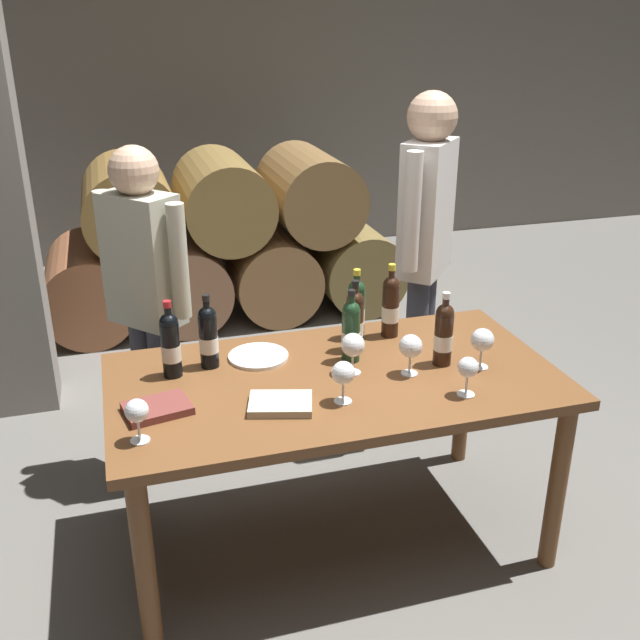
# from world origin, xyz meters

# --- Properties ---
(ground_plane) EXTENTS (14.00, 14.00, 0.00)m
(ground_plane) POSITION_xyz_m (0.00, 0.00, 0.00)
(ground_plane) COLOR #66635E
(cellar_back_wall) EXTENTS (10.00, 0.24, 2.80)m
(cellar_back_wall) POSITION_xyz_m (0.00, 4.20, 1.40)
(cellar_back_wall) COLOR gray
(cellar_back_wall) RESTS_ON ground_plane
(barrel_stack) EXTENTS (2.49, 0.90, 1.15)m
(barrel_stack) POSITION_xyz_m (-0.00, 2.60, 0.53)
(barrel_stack) COLOR #955B3A
(barrel_stack) RESTS_ON ground_plane
(dining_table) EXTENTS (1.70, 0.90, 0.76)m
(dining_table) POSITION_xyz_m (0.00, 0.00, 0.67)
(dining_table) COLOR brown
(dining_table) RESTS_ON ground_plane
(wine_bottle_0) EXTENTS (0.07, 0.07, 0.30)m
(wine_bottle_0) POSITION_xyz_m (0.19, 0.32, 0.89)
(wine_bottle_0) COLOR #19381E
(wine_bottle_0) RESTS_ON dining_table
(wine_bottle_1) EXTENTS (0.07, 0.07, 0.30)m
(wine_bottle_1) POSITION_xyz_m (-0.59, 0.18, 0.89)
(wine_bottle_1) COLOR black
(wine_bottle_1) RESTS_ON dining_table
(wine_bottle_2) EXTENTS (0.07, 0.07, 0.30)m
(wine_bottle_2) POSITION_xyz_m (0.10, 0.11, 0.89)
(wine_bottle_2) COLOR #19381E
(wine_bottle_2) RESTS_ON dining_table
(wine_bottle_3) EXTENTS (0.07, 0.07, 0.30)m
(wine_bottle_3) POSITION_xyz_m (-0.44, 0.22, 0.89)
(wine_bottle_3) COLOR black
(wine_bottle_3) RESTS_ON dining_table
(wine_bottle_4) EXTENTS (0.07, 0.07, 0.30)m
(wine_bottle_4) POSITION_xyz_m (0.43, -0.02, 0.89)
(wine_bottle_4) COLOR black
(wine_bottle_4) RESTS_ON dining_table
(wine_bottle_5) EXTENTS (0.07, 0.07, 0.30)m
(wine_bottle_5) POSITION_xyz_m (0.15, 0.20, 0.89)
(wine_bottle_5) COLOR black
(wine_bottle_5) RESTS_ON dining_table
(wine_bottle_6) EXTENTS (0.07, 0.07, 0.32)m
(wine_bottle_6) POSITION_xyz_m (0.34, 0.29, 0.90)
(wine_bottle_6) COLOR black
(wine_bottle_6) RESTS_ON dining_table
(wine_glass_0) EXTENTS (0.09, 0.09, 0.16)m
(wine_glass_0) POSITION_xyz_m (0.56, -0.09, 0.87)
(wine_glass_0) COLOR white
(wine_glass_0) RESTS_ON dining_table
(wine_glass_1) EXTENTS (0.08, 0.08, 0.15)m
(wine_glass_1) POSITION_xyz_m (0.41, -0.27, 0.87)
(wine_glass_1) COLOR white
(wine_glass_1) RESTS_ON dining_table
(wine_glass_2) EXTENTS (0.09, 0.09, 0.16)m
(wine_glass_2) POSITION_xyz_m (0.28, -0.06, 0.87)
(wine_glass_2) COLOR white
(wine_glass_2) RESTS_ON dining_table
(wine_glass_3) EXTENTS (0.08, 0.08, 0.16)m
(wine_glass_3) POSITION_xyz_m (-0.03, -0.20, 0.87)
(wine_glass_3) COLOR white
(wine_glass_3) RESTS_ON dining_table
(wine_glass_4) EXTENTS (0.08, 0.08, 0.15)m
(wine_glass_4) POSITION_xyz_m (-0.74, -0.25, 0.87)
(wine_glass_4) COLOR white
(wine_glass_4) RESTS_ON dining_table
(wine_glass_5) EXTENTS (0.09, 0.09, 0.16)m
(wine_glass_5) POSITION_xyz_m (0.07, 0.01, 0.88)
(wine_glass_5) COLOR white
(wine_glass_5) RESTS_ON dining_table
(tasting_notebook) EXTENTS (0.26, 0.21, 0.03)m
(tasting_notebook) POSITION_xyz_m (-0.25, -0.17, 0.77)
(tasting_notebook) COLOR #B2A893
(tasting_notebook) RESTS_ON dining_table
(leather_ledger) EXTENTS (0.25, 0.20, 0.03)m
(leather_ledger) POSITION_xyz_m (-0.67, -0.08, 0.77)
(leather_ledger) COLOR brown
(leather_ledger) RESTS_ON dining_table
(serving_plate) EXTENTS (0.24, 0.24, 0.01)m
(serving_plate) POSITION_xyz_m (-0.25, 0.24, 0.77)
(serving_plate) COLOR white
(serving_plate) RESTS_ON dining_table
(sommelier_presenting) EXTENTS (0.36, 0.38, 1.72)m
(sommelier_presenting) POSITION_xyz_m (0.69, 0.75, 1.04)
(sommelier_presenting) COLOR #383842
(sommelier_presenting) RESTS_ON ground_plane
(taster_seated_left) EXTENTS (0.36, 0.39, 1.54)m
(taster_seated_left) POSITION_xyz_m (-0.64, 0.72, 0.92)
(taster_seated_left) COLOR #383842
(taster_seated_left) RESTS_ON ground_plane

